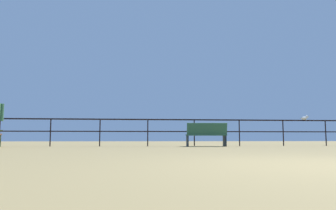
{
  "coord_description": "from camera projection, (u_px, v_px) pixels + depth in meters",
  "views": [
    {
      "loc": [
        -2.31,
        -3.24,
        0.3
      ],
      "look_at": [
        -1.08,
        8.59,
        1.54
      ],
      "focal_mm": 34.22,
      "sensor_mm": 36.0,
      "label": 1
    }
  ],
  "objects": [
    {
      "name": "pier_railing",
      "position": [
        194.0,
        126.0,
        12.47
      ],
      "size": [
        21.76,
        0.05,
        1.04
      ],
      "color": "black",
      "rests_on": "ground_plane"
    },
    {
      "name": "seagull_on_rail",
      "position": [
        305.0,
        118.0,
        12.98
      ],
      "size": [
        0.38,
        0.15,
        0.18
      ],
      "color": "silver",
      "rests_on": "pier_railing"
    },
    {
      "name": "bench_near_left",
      "position": [
        206.0,
        134.0,
        11.84
      ],
      "size": [
        1.51,
        0.77,
        0.86
      ],
      "color": "#27523A",
      "rests_on": "ground_plane"
    }
  ]
}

